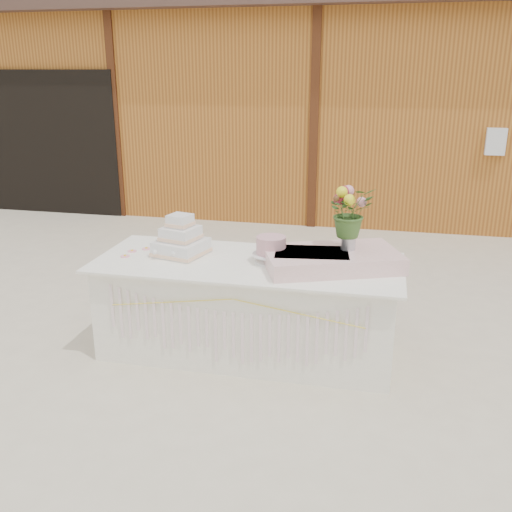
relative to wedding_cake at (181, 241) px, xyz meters
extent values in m
plane|color=beige|center=(0.57, -0.05, -0.88)|extent=(80.00, 80.00, 0.00)
cube|color=#AA6923|center=(0.57, 5.95, 0.62)|extent=(12.00, 4.00, 3.00)
cube|color=#432D25|center=(0.57, 5.95, 2.27)|extent=(12.60, 4.60, 0.30)
cube|color=black|center=(-3.63, 3.93, 0.22)|extent=(2.40, 0.08, 2.20)
cube|color=white|center=(0.57, -0.05, -0.51)|extent=(2.28, 0.88, 0.75)
cube|color=white|center=(0.57, -0.05, -0.12)|extent=(2.40, 1.00, 0.02)
cube|color=white|center=(0.00, 0.00, -0.05)|extent=(0.43, 0.43, 0.12)
cube|color=#FFC9A1|center=(0.00, 0.00, -0.09)|extent=(0.45, 0.45, 0.03)
cube|color=white|center=(0.00, 0.00, 0.06)|extent=(0.31, 0.31, 0.11)
cube|color=#FFC9A1|center=(0.00, 0.00, 0.03)|extent=(0.33, 0.33, 0.03)
cube|color=white|center=(0.00, 0.00, 0.17)|extent=(0.20, 0.20, 0.10)
cube|color=#FFC9A1|center=(0.00, 0.00, 0.14)|extent=(0.22, 0.22, 0.03)
cylinder|color=white|center=(0.75, -0.04, -0.11)|extent=(0.25, 0.25, 0.02)
cylinder|color=white|center=(0.75, -0.04, -0.07)|extent=(0.07, 0.07, 0.05)
cylinder|color=white|center=(0.75, -0.04, -0.04)|extent=(0.29, 0.29, 0.01)
cylinder|color=#C58E95|center=(0.75, -0.04, 0.03)|extent=(0.23, 0.23, 0.14)
cube|color=#FFD1CD|center=(1.22, -0.04, -0.05)|extent=(1.14, 0.90, 0.13)
cylinder|color=silver|center=(1.33, 0.04, 0.09)|extent=(0.11, 0.11, 0.15)
imported|color=#3B5F26|center=(1.33, 0.04, 0.35)|extent=(0.45, 0.44, 0.38)
camera|label=1|loc=(1.56, -4.16, 1.32)|focal=40.00mm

